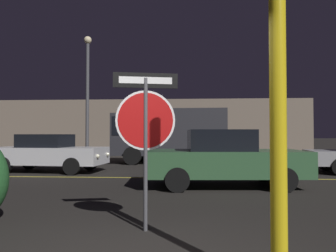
{
  "coord_description": "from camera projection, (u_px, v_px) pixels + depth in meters",
  "views": [
    {
      "loc": [
        0.67,
        -3.27,
        1.39
      ],
      "look_at": [
        0.09,
        5.39,
        1.62
      ],
      "focal_mm": 35.0,
      "sensor_mm": 36.0,
      "label": 1
    }
  ],
  "objects": [
    {
      "name": "yellow_pole_right",
      "position": [
        278.0,
        102.0,
        2.92
      ],
      "size": [
        0.15,
        0.15,
        3.37
      ],
      "primitive_type": "cylinder",
      "color": "yellow",
      "rests_on": "ground_plane"
    },
    {
      "name": "building_backdrop",
      "position": [
        153.0,
        128.0,
        23.42
      ],
      "size": [
        21.34,
        3.09,
        3.78
      ],
      "primitive_type": "cube",
      "color": "#7A6B5B",
      "rests_on": "ground_plane"
    },
    {
      "name": "passing_car_2",
      "position": [
        224.0,
        158.0,
        8.82
      ],
      "size": [
        4.37,
        2.22,
        1.52
      ],
      "rotation": [
        0.0,
        0.0,
        -1.51
      ],
      "color": "#335B38",
      "rests_on": "ground_plane"
    },
    {
      "name": "street_lamp",
      "position": [
        87.0,
        88.0,
        15.67
      ],
      "size": [
        0.36,
        0.36,
        6.13
      ],
      "color": "#4C4C51",
      "rests_on": "ground_plane"
    },
    {
      "name": "road_center_stripe",
      "position": [
        169.0,
        178.0,
        10.51
      ],
      "size": [
        34.5,
        0.12,
        0.01
      ],
      "primitive_type": "cube",
      "color": "gold",
      "rests_on": "ground_plane"
    },
    {
      "name": "delivery_truck",
      "position": [
        167.0,
        133.0,
        16.01
      ],
      "size": [
        5.53,
        2.56,
        2.61
      ],
      "rotation": [
        0.0,
        0.0,
        1.53
      ],
      "color": "#2D2D33",
      "rests_on": "ground_plane"
    },
    {
      "name": "passing_car_1",
      "position": [
        48.0,
        153.0,
        12.3
      ],
      "size": [
        4.37,
        2.09,
        1.41
      ],
      "rotation": [
        0.0,
        0.0,
        -1.65
      ],
      "color": "silver",
      "rests_on": "ground_plane"
    },
    {
      "name": "stop_sign",
      "position": [
        146.0,
        119.0,
        4.77
      ],
      "size": [
        0.93,
        0.22,
        2.29
      ],
      "rotation": [
        0.0,
        0.0,
        0.21
      ],
      "color": "#4C4C51",
      "rests_on": "ground_plane"
    }
  ]
}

